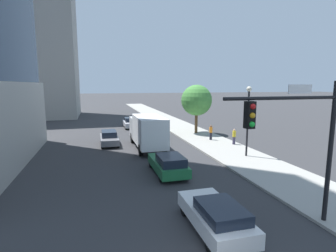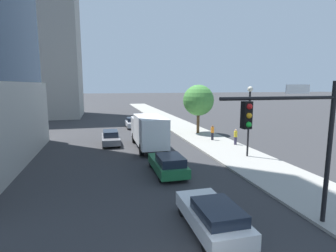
% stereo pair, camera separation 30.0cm
% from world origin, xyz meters
% --- Properties ---
extents(sidewalk, '(4.95, 120.00, 0.15)m').
position_xyz_m(sidewalk, '(8.87, 20.00, 0.07)').
color(sidewalk, '#9E9B93').
rests_on(sidewalk, ground).
extents(construction_building, '(16.61, 15.30, 38.39)m').
position_xyz_m(construction_building, '(-14.10, 50.51, 17.26)').
color(construction_building, '#9E9B93').
rests_on(construction_building, ground).
extents(traffic_light_pole, '(5.26, 0.48, 6.19)m').
position_xyz_m(traffic_light_pole, '(5.04, 3.06, 4.33)').
color(traffic_light_pole, black).
rests_on(traffic_light_pole, sidewalk).
extents(street_lamp, '(0.44, 0.44, 5.91)m').
position_xyz_m(street_lamp, '(9.37, 13.69, 4.01)').
color(street_lamp, black).
rests_on(street_lamp, sidewalk).
extents(street_tree, '(3.85, 3.85, 6.06)m').
position_xyz_m(street_tree, '(9.24, 25.21, 4.27)').
color(street_tree, brown).
rests_on(street_tree, sidewalk).
extents(car_green, '(1.92, 4.69, 1.47)m').
position_xyz_m(car_green, '(1.77, 11.30, 0.74)').
color(car_green, '#1E6638').
rests_on(car_green, ground).
extents(car_gray, '(1.77, 4.53, 1.42)m').
position_xyz_m(car_gray, '(-1.73, 21.94, 0.71)').
color(car_gray, slate).
rests_on(car_gray, ground).
extents(car_silver, '(1.79, 4.34, 1.48)m').
position_xyz_m(car_silver, '(1.77, 32.39, 0.71)').
color(car_silver, '#B7B7BC').
rests_on(car_silver, ground).
extents(car_white, '(1.88, 4.45, 1.39)m').
position_xyz_m(car_white, '(1.77, 3.72, 0.72)').
color(car_white, silver).
rests_on(car_white, ground).
extents(box_truck, '(2.43, 7.99, 3.29)m').
position_xyz_m(box_truck, '(1.77, 19.01, 1.86)').
color(box_truck, silver).
rests_on(box_truck, ground).
extents(pedestrian_orange_shirt, '(0.34, 0.34, 1.65)m').
position_xyz_m(pedestrian_orange_shirt, '(9.24, 20.72, 0.99)').
color(pedestrian_orange_shirt, black).
rests_on(pedestrian_orange_shirt, sidewalk).
extents(pedestrian_yellow_shirt, '(0.34, 0.34, 1.60)m').
position_xyz_m(pedestrian_yellow_shirt, '(10.58, 17.99, 0.96)').
color(pedestrian_yellow_shirt, '#38334C').
rests_on(pedestrian_yellow_shirt, sidewalk).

